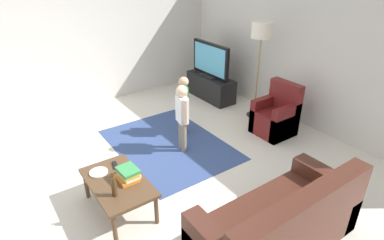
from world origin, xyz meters
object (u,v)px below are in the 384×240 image
at_px(floor_lamp, 261,35).
at_px(book_stack, 128,174).
at_px(plate, 99,172).
at_px(armchair, 277,117).
at_px(child_center, 182,112).
at_px(couch, 282,227).
at_px(coffee_table, 118,184).
at_px(tv, 210,60).
at_px(bottle, 114,186).
at_px(tv_stand, 210,87).
at_px(tv_remote, 115,165).
at_px(child_near_tv, 184,100).

xyz_separation_m(floor_lamp, book_stack, (0.99, -3.08, -1.05)).
distance_m(book_stack, plate, 0.41).
relative_size(armchair, plate, 4.09).
height_order(floor_lamp, child_center, floor_lamp).
bearing_deg(couch, coffee_table, -143.24).
height_order(tv, floor_lamp, floor_lamp).
height_order(armchair, bottle, armchair).
distance_m(tv_stand, couch, 4.12).
relative_size(coffee_table, plate, 4.55).
distance_m(couch, coffee_table, 1.88).
xyz_separation_m(couch, child_center, (-2.21, 0.25, 0.36)).
bearing_deg(tv_remote, floor_lamp, 113.76).
distance_m(child_center, tv_remote, 1.36).
height_order(floor_lamp, tv_remote, floor_lamp).
relative_size(child_near_tv, tv_remote, 6.04).
bearing_deg(tv, plate, -59.47).
height_order(tv_stand, bottle, bottle).
bearing_deg(child_center, tv_stand, 130.39).
relative_size(child_near_tv, bottle, 3.38).
xyz_separation_m(child_center, book_stack, (0.75, -1.25, -0.16)).
relative_size(tv_stand, book_stack, 4.44).
height_order(floor_lamp, coffee_table, floor_lamp).
xyz_separation_m(tv_stand, tv, (0.00, -0.02, 0.60)).
distance_m(bottle, plate, 0.51).
distance_m(armchair, child_near_tv, 1.63).
xyz_separation_m(child_near_tv, child_center, (0.44, -0.32, 0.03)).
bearing_deg(plate, child_near_tv, 115.57).
relative_size(couch, plate, 8.18).
bearing_deg(armchair, floor_lamp, 164.87).
distance_m(child_near_tv, bottle, 2.28).
distance_m(tv, book_stack, 3.65).
distance_m(tv, floor_lamp, 1.39).
distance_m(book_stack, tv_remote, 0.35).
height_order(coffee_table, bottle, bottle).
xyz_separation_m(tv, child_center, (1.42, -1.65, -0.20)).
bearing_deg(floor_lamp, coffee_table, -73.50).
xyz_separation_m(armchair, floor_lamp, (-0.71, 0.19, 1.25)).
bearing_deg(child_center, armchair, 73.92).
bearing_deg(bottle, couch, 44.10).
height_order(tv, child_near_tv, tv).
bearing_deg(book_stack, child_near_tv, 127.11).
relative_size(coffee_table, book_stack, 3.70).
xyz_separation_m(floor_lamp, tv_remote, (0.65, -3.10, -1.11)).
bearing_deg(bottle, plate, 180.00).
relative_size(tv_stand, plate, 5.45).
height_order(tv_remote, plate, plate).
distance_m(couch, tv_remote, 2.08).
xyz_separation_m(child_near_tv, coffee_table, (1.15, -1.70, -0.25)).
relative_size(tv_stand, armchair, 1.33).
height_order(couch, armchair, armchair).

